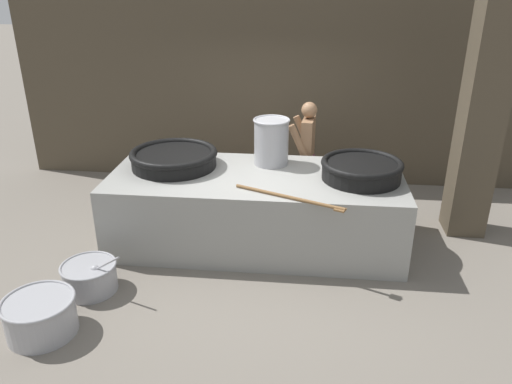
% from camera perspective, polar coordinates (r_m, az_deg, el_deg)
% --- Properties ---
extents(ground_plane, '(60.00, 60.00, 0.00)m').
position_cam_1_polar(ground_plane, '(6.89, 0.00, -5.61)').
color(ground_plane, slate).
extents(back_wall, '(8.69, 0.24, 3.62)m').
position_cam_1_polar(back_wall, '(8.55, 1.77, 13.15)').
color(back_wall, '#4C4233').
rests_on(back_wall, ground_plane).
extents(support_pillar, '(0.50, 0.50, 3.62)m').
position_cam_1_polar(support_pillar, '(7.18, 24.57, 9.02)').
color(support_pillar, '#4C4233').
rests_on(support_pillar, ground_plane).
extents(hearth_platform, '(3.80, 1.61, 0.98)m').
position_cam_1_polar(hearth_platform, '(6.67, 0.00, -1.93)').
color(hearth_platform, gray).
rests_on(hearth_platform, ground_plane).
extents(giant_wok_near, '(1.17, 1.17, 0.24)m').
position_cam_1_polar(giant_wok_near, '(6.80, -9.37, 3.90)').
color(giant_wok_near, black).
rests_on(giant_wok_near, hearth_platform).
extents(giant_wok_far, '(1.03, 1.03, 0.25)m').
position_cam_1_polar(giant_wok_far, '(6.42, 11.98, 2.59)').
color(giant_wok_far, black).
rests_on(giant_wok_far, hearth_platform).
extents(stock_pot, '(0.50, 0.50, 0.63)m').
position_cam_1_polar(stock_pot, '(6.76, 1.76, 5.85)').
color(stock_pot, '#9E9EA3').
rests_on(stock_pot, hearth_platform).
extents(stirring_paddle, '(1.31, 0.61, 0.04)m').
position_cam_1_polar(stirring_paddle, '(5.76, 4.25, -0.71)').
color(stirring_paddle, brown).
rests_on(stirring_paddle, hearth_platform).
extents(cook, '(0.42, 0.63, 1.67)m').
position_cam_1_polar(cook, '(7.57, 5.83, 4.53)').
color(cook, '#8C6647').
rests_on(cook, ground_plane).
extents(prep_bowl_vegetables, '(0.79, 0.63, 0.59)m').
position_cam_1_polar(prep_bowl_vegetables, '(6.11, -18.47, -9.09)').
color(prep_bowl_vegetables, '#9E9EA3').
rests_on(prep_bowl_vegetables, ground_plane).
extents(prep_bowl_meat, '(0.73, 0.73, 0.40)m').
position_cam_1_polar(prep_bowl_meat, '(5.61, -23.44, -12.74)').
color(prep_bowl_meat, '#9E9EA3').
rests_on(prep_bowl_meat, ground_plane).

